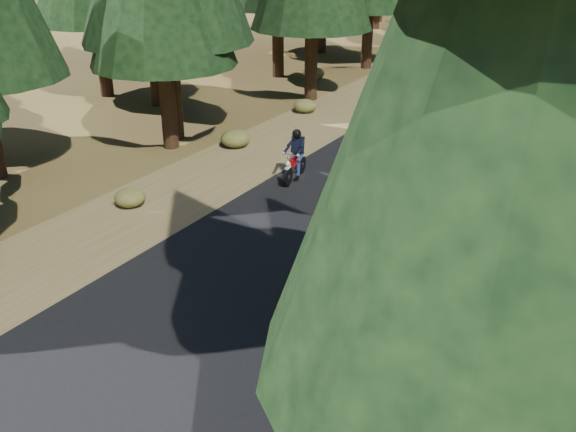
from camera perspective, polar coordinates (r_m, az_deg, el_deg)
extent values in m
plane|color=#463319|center=(12.89, -3.46, -6.85)|extent=(120.00, 120.00, 0.00)
cube|color=black|center=(16.76, 6.17, 0.92)|extent=(6.00, 100.00, 0.01)
cube|color=brown|center=(18.98, -6.49, 3.81)|extent=(3.20, 100.00, 0.01)
cube|color=brown|center=(15.63, 21.59, -2.67)|extent=(3.20, 100.00, 0.01)
cylinder|color=black|center=(6.57, 19.83, -12.72)|extent=(0.53, 0.53, 5.85)
cylinder|color=black|center=(20.75, -10.88, 13.04)|extent=(0.51, 0.51, 5.34)
cylinder|color=black|center=(21.52, -10.51, 14.95)|extent=(0.56, 0.56, 6.43)
cylinder|color=black|center=(26.03, -11.98, 15.53)|extent=(0.52, 0.52, 5.56)
cylinder|color=black|center=(26.44, 2.11, 16.34)|extent=(0.53, 0.53, 5.72)
cylinder|color=black|center=(30.63, -0.92, 18.13)|extent=(0.55, 0.55, 6.37)
cylinder|color=black|center=(32.82, 7.19, 17.76)|extent=(0.53, 0.53, 5.64)
cylinder|color=black|center=(36.72, 3.08, 18.50)|extent=(0.52, 0.52, 5.45)
cylinder|color=black|center=(39.46, 9.81, 17.88)|extent=(0.48, 0.48, 4.42)
cylinder|color=black|center=(28.05, -16.45, 16.18)|extent=(0.54, 0.54, 6.00)
ellipsoid|color=#474C1E|center=(25.00, 1.51, 9.76)|extent=(0.86, 0.86, 0.52)
ellipsoid|color=#474C1E|center=(21.09, -4.70, 6.87)|extent=(0.95, 0.95, 0.57)
ellipsoid|color=#474C1E|center=(30.56, 2.38, 12.57)|extent=(0.91, 0.91, 0.55)
ellipsoid|color=#474C1E|center=(17.07, -13.87, 1.61)|extent=(0.80, 0.80, 0.48)
ellipsoid|color=#474C1E|center=(12.17, 20.06, -9.36)|extent=(0.77, 0.77, 0.46)
cube|color=black|center=(12.18, 2.87, -3.34)|extent=(0.38, 0.30, 0.49)
sphere|color=red|center=(12.02, 2.91, -1.85)|extent=(0.34, 0.34, 0.27)
cube|color=black|center=(18.03, 0.61, 6.16)|extent=(0.35, 0.25, 0.47)
sphere|color=black|center=(17.92, 0.62, 7.20)|extent=(0.30, 0.30, 0.26)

